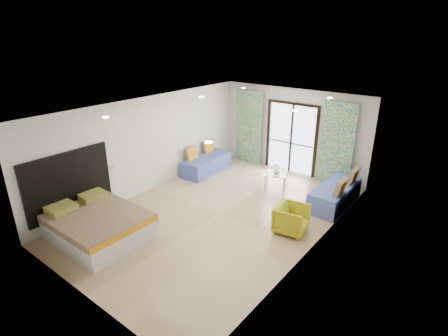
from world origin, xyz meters
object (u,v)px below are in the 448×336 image
Objects in this scene: daybed_right at (335,194)px; armchair at (291,218)px; bed at (98,225)px; coffee_table at (276,175)px; daybed_left at (206,163)px.

daybed_right is 2.70× the size of armchair.
daybed_right is 1.96m from armchair.
bed is 5.15m from coffee_table.
coffee_table is (1.75, 4.84, 0.07)m from bed.
coffee_table reaches higher than bed.
daybed_left is 0.99× the size of daybed_right.
daybed_left is 2.66× the size of armchair.
daybed_right is 2.34× the size of coffee_table.
daybed_left is (-0.64, 4.45, -0.01)m from bed.
armchair is at bearing -25.97° from daybed_left.
daybed_right reaches higher than coffee_table.
daybed_right is (4.23, 0.34, 0.01)m from daybed_left.
armchair is (1.56, -1.98, -0.01)m from coffee_table.
armchair is at bearing -98.35° from daybed_right.
bed is at bearing -85.83° from daybed_left.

